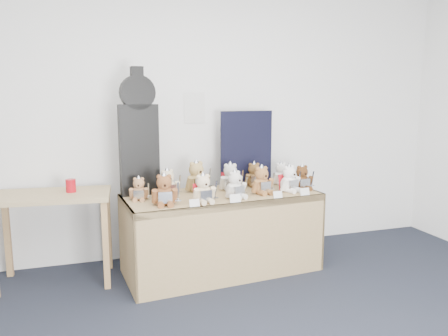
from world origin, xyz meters
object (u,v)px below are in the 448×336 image
object	(u,v)px
teddy_front_centre	(235,186)
teddy_front_far_right	(289,180)
red_cup	(71,186)
teddy_front_right	(262,181)
teddy_back_centre_left	(197,178)
display_table	(225,213)
teddy_back_end	(281,175)
guitar_case	(139,133)
teddy_back_far_left	(139,190)
teddy_back_left	(168,184)
teddy_back_centre_right	(230,178)
teddy_front_end	(302,179)
teddy_front_far_left	(164,191)
teddy_front_left	(203,190)
side_table	(53,208)
teddy_back_right	(254,176)

from	to	relation	value
teddy_front_centre	teddy_front_far_right	bearing A→B (deg)	-12.58
red_cup	teddy_front_centre	bearing A→B (deg)	-16.02
teddy_front_right	teddy_back_centre_left	world-z (taller)	teddy_back_centre_left
display_table	teddy_back_end	distance (m)	0.78
display_table	teddy_front_far_right	size ratio (longest dim) A/B	6.44
guitar_case	teddy_back_far_left	bearing A→B (deg)	-106.57
teddy_back_left	teddy_back_centre_right	size ratio (longest dim) A/B	0.95
red_cup	teddy_back_centre_left	distance (m)	1.09
teddy_front_end	teddy_front_centre	bearing A→B (deg)	-172.38
teddy_front_far_left	teddy_back_left	xyz separation A→B (m)	(0.08, 0.28, -0.00)
teddy_front_left	teddy_back_centre_left	size ratio (longest dim) A/B	0.85
teddy_back_end	teddy_back_far_left	distance (m)	1.44
teddy_front_far_right	teddy_back_centre_right	size ratio (longest dim) A/B	0.95
guitar_case	teddy_front_left	size ratio (longest dim) A/B	4.10
red_cup	teddy_back_centre_right	xyz separation A→B (m)	(1.40, -0.08, -0.00)
teddy_front_left	teddy_front_far_right	distance (m)	0.87
teddy_front_end	teddy_back_end	size ratio (longest dim) A/B	1.05
teddy_back_centre_right	teddy_front_far_right	bearing A→B (deg)	-20.09
side_table	teddy_front_right	size ratio (longest dim) A/B	3.47
teddy_back_right	teddy_back_end	xyz separation A→B (m)	(0.29, -0.00, -0.00)
guitar_case	teddy_front_far_right	bearing A→B (deg)	-19.17
display_table	teddy_back_left	world-z (taller)	teddy_back_left
display_table	teddy_front_far_right	world-z (taller)	teddy_front_far_right
side_table	teddy_back_far_left	bearing A→B (deg)	-10.52
guitar_case	teddy_front_left	bearing A→B (deg)	-51.68
teddy_front_left	teddy_front_end	bearing A→B (deg)	3.24
teddy_front_right	teddy_back_end	bearing A→B (deg)	31.55
teddy_back_far_left	teddy_front_end	bearing A→B (deg)	9.18
teddy_back_right	side_table	bearing A→B (deg)	-175.26
teddy_front_left	teddy_back_left	distance (m)	0.38
side_table	teddy_back_left	xyz separation A→B (m)	(0.95, -0.15, 0.17)
red_cup	teddy_back_centre_right	distance (m)	1.40
teddy_back_centre_left	teddy_back_far_left	bearing A→B (deg)	-179.02
red_cup	teddy_front_left	distance (m)	1.13
teddy_back_left	teddy_back_far_left	bearing A→B (deg)	175.05
teddy_front_end	display_table	bearing A→B (deg)	177.91
guitar_case	teddy_back_right	xyz separation A→B (m)	(1.10, 0.02, -0.44)
teddy_front_centre	teddy_back_right	xyz separation A→B (m)	(0.34, 0.41, -0.00)
teddy_back_left	teddy_back_centre_left	xyz separation A→B (m)	(0.29, 0.12, 0.02)
teddy_front_end	guitar_case	bearing A→B (deg)	166.95
teddy_front_end	teddy_back_centre_left	distance (m)	0.98
side_table	teddy_back_left	size ratio (longest dim) A/B	3.57
guitar_case	teddy_back_left	world-z (taller)	guitar_case
teddy_front_centre	teddy_back_far_left	distance (m)	0.82
display_table	teddy_front_left	size ratio (longest dim) A/B	6.56
display_table	teddy_back_far_left	distance (m)	0.78
teddy_back_right	teddy_back_far_left	xyz separation A→B (m)	(-1.13, -0.23, -0.02)
side_table	red_cup	distance (m)	0.24
display_table	teddy_front_end	bearing A→B (deg)	-3.86
teddy_front_left	teddy_back_far_left	distance (m)	0.55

